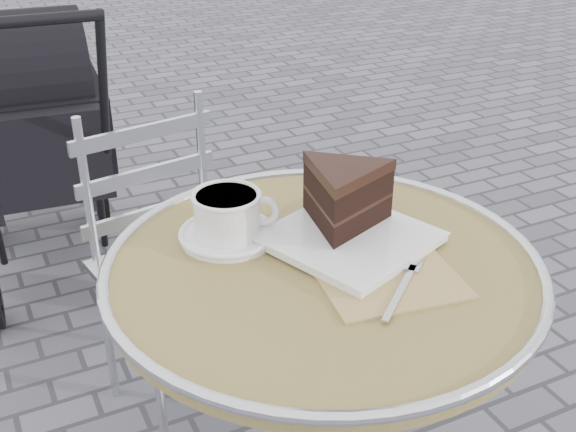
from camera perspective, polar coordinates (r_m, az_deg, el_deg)
name	(u,v)px	position (r m, az deg, el deg)	size (l,w,h in m)	color
cafe_table	(321,344)	(1.27, 2.61, -10.04)	(0.72, 0.72, 0.74)	silver
cappuccino_set	(229,219)	(1.23, -4.72, -0.22)	(0.17, 0.18, 0.08)	white
cake_plate_set	(346,206)	(1.22, 4.62, 0.82)	(0.31, 0.39, 0.13)	tan
bistro_chair	(164,231)	(1.78, -9.79, -1.14)	(0.41, 0.41, 0.80)	silver
baby_stroller	(36,144)	(2.52, -19.27, 5.36)	(0.51, 0.97, 0.98)	black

